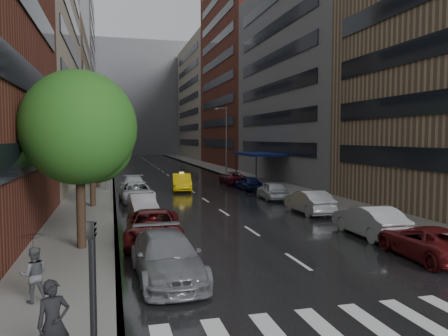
{
  "coord_description": "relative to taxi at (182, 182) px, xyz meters",
  "views": [
    {
      "loc": [
        -7.24,
        -12.08,
        5.03
      ],
      "look_at": [
        0.0,
        16.01,
        3.0
      ],
      "focal_mm": 35.0,
      "sensor_mm": 36.0,
      "label": 1
    }
  ],
  "objects": [
    {
      "name": "traffic_light",
      "position": [
        -6.75,
        -33.21,
        1.43
      ],
      "size": [
        0.18,
        0.15,
        3.45
      ],
      "color": "black",
      "rests_on": "sidewalk_left"
    },
    {
      "name": "parked_cars_left",
      "position": [
        -4.55,
        -13.87,
        -0.03
      ],
      "size": [
        3.03,
        29.74,
        1.59
      ],
      "color": "slate",
      "rests_on": "ground"
    },
    {
      "name": "awning",
      "position": [
        9.83,
        6.18,
        2.33
      ],
      "size": [
        4.0,
        8.0,
        3.12
      ],
      "color": "navy",
      "rests_on": "sidewalk_right"
    },
    {
      "name": "tree_far",
      "position": [
        -7.75,
        4.07,
        4.93
      ],
      "size": [
        5.25,
        5.25,
        8.37
      ],
      "color": "#382619",
      "rests_on": "ground"
    },
    {
      "name": "ground",
      "position": [
        0.85,
        -28.82,
        -0.8
      ],
      "size": [
        220.0,
        220.0,
        0.0
      ],
      "primitive_type": "plane",
      "color": "gray",
      "rests_on": "ground"
    },
    {
      "name": "ped_black_umbrella",
      "position": [
        -8.69,
        -27.25,
        0.58
      ],
      "size": [
        0.96,
        0.98,
        2.09
      ],
      "color": "#48494D",
      "rests_on": "sidewalk_left"
    },
    {
      "name": "taxi",
      "position": [
        0.0,
        0.0,
        0.0
      ],
      "size": [
        2.2,
        5.03,
        1.61
      ],
      "primitive_type": "imported",
      "rotation": [
        0.0,
        0.0,
        -0.11
      ],
      "color": "yellow",
      "rests_on": "ground"
    },
    {
      "name": "buildings_left",
      "position": [
        -14.15,
        29.97,
        15.18
      ],
      "size": [
        8.0,
        108.0,
        38.0
      ],
      "color": "maroon",
      "rests_on": "ground"
    },
    {
      "name": "tree_near",
      "position": [
        -7.75,
        -20.88,
        4.64
      ],
      "size": [
        5.0,
        5.0,
        7.96
      ],
      "color": "#382619",
      "rests_on": "ground"
    },
    {
      "name": "sidewalk_right",
      "position": [
        9.85,
        21.18,
        -0.73
      ],
      "size": [
        4.0,
        140.0,
        0.15
      ],
      "primitive_type": "cube",
      "color": "gray",
      "rests_on": "ground"
    },
    {
      "name": "tree_mid",
      "position": [
        -7.75,
        -8.69,
        4.53
      ],
      "size": [
        4.9,
        4.9,
        7.8
      ],
      "color": "#382619",
      "rests_on": "ground"
    },
    {
      "name": "street_lamp_right",
      "position": [
        8.57,
        16.18,
        4.09
      ],
      "size": [
        1.74,
        0.22,
        9.0
      ],
      "color": "gray",
      "rests_on": "sidewalk_right"
    },
    {
      "name": "sidewalk_left",
      "position": [
        -8.15,
        21.18,
        -0.73
      ],
      "size": [
        4.0,
        140.0,
        0.15
      ],
      "primitive_type": "cube",
      "color": "gray",
      "rests_on": "ground"
    },
    {
      "name": "building_far",
      "position": [
        0.85,
        89.18,
        15.2
      ],
      "size": [
        40.0,
        14.0,
        32.0
      ],
      "primitive_type": "cube",
      "color": "slate",
      "rests_on": "ground"
    },
    {
      "name": "road",
      "position": [
        0.85,
        21.18,
        -0.8
      ],
      "size": [
        14.0,
        140.0,
        0.01
      ],
      "primitive_type": "cube",
      "color": "black",
      "rests_on": "ground"
    },
    {
      "name": "ped_bag_walker",
      "position": [
        -7.65,
        -31.29,
        0.26
      ],
      "size": [
        0.79,
        0.64,
        1.88
      ],
      "color": "black",
      "rests_on": "sidewalk_left"
    },
    {
      "name": "street_lamp_left",
      "position": [
        -6.87,
        1.18,
        4.09
      ],
      "size": [
        1.74,
        0.22,
        9.0
      ],
      "color": "gray",
      "rests_on": "sidewalk_left"
    },
    {
      "name": "crosswalk",
      "position": [
        1.05,
        -30.82,
        -0.79
      ],
      "size": [
        13.15,
        2.8,
        0.01
      ],
      "color": "silver",
      "rests_on": "ground"
    },
    {
      "name": "buildings_right",
      "position": [
        15.85,
        27.88,
        14.23
      ],
      "size": [
        8.05,
        109.1,
        36.0
      ],
      "color": "#937A5B",
      "rests_on": "ground"
    },
    {
      "name": "parked_cars_right",
      "position": [
        6.25,
        -11.96,
        -0.08
      ],
      "size": [
        2.58,
        35.02,
        1.61
      ],
      "color": "maroon",
      "rests_on": "ground"
    }
  ]
}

